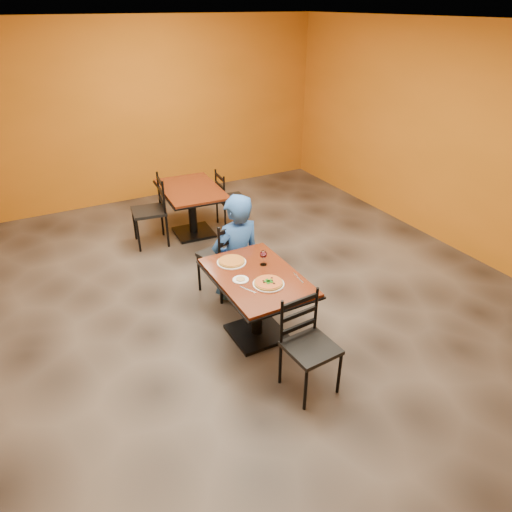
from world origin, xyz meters
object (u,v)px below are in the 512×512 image
plate_far (232,262)px  side_plate (241,280)px  table_second (192,200)px  chair_second_right (232,199)px  chair_main_near (311,348)px  wine_glass (263,257)px  plate_main (269,284)px  pizza_far (232,261)px  diner (236,247)px  chair_main_far (222,255)px  chair_second_left (149,212)px  pizza_main (269,283)px  table_main (257,291)px

plate_far → side_plate: size_ratio=1.94×
table_second → plate_far: plate_far is taller
table_second → chair_second_right: (0.66, 0.00, -0.11)m
chair_main_near → wine_glass: size_ratio=5.21×
plate_main → pizza_far: size_ratio=1.11×
pizza_far → chair_main_near: bearing=-82.5°
chair_second_right → diner: 2.01m
diner → plate_far: size_ratio=4.23×
chair_main_far → chair_second_right: size_ratio=1.11×
table_second → chair_second_left: chair_second_left is taller
plate_far → pizza_far: (0.00, 0.00, 0.02)m
pizza_main → chair_second_right: bearing=71.5°
chair_second_right → plate_far: (-1.08, -2.28, 0.30)m
wine_glass → diner: bearing=89.9°
plate_main → side_plate: (-0.21, 0.20, 0.00)m
chair_main_near → pizza_far: chair_main_near is taller
chair_second_right → side_plate: bearing=160.6°
chair_second_left → chair_second_right: (1.33, 0.00, -0.06)m
table_main → plate_main: size_ratio=3.97×
chair_second_left → chair_second_right: bearing=97.5°
table_main → chair_main_near: chair_main_near is taller
table_main → plate_far: plate_far is taller
chair_second_left → side_plate: bearing=11.2°
side_plate → chair_second_left: bearing=93.7°
chair_main_far → wine_glass: bearing=81.6°
pizza_far → chair_second_right: bearing=64.6°
plate_far → wine_glass: 0.35m
chair_main_far → side_plate: (-0.23, -0.97, 0.25)m
table_second → pizza_far: bearing=-100.5°
pizza_main → wine_glass: wine_glass is taller
table_main → side_plate: 0.27m
chair_second_right → chair_second_left: bearing=94.2°
chair_main_near → chair_second_left: bearing=92.7°
chair_main_far → diner: size_ratio=0.77×
diner → pizza_main: size_ratio=4.62×
diner → plate_main: diner is taller
chair_main_near → wine_glass: 1.14m
table_main → plate_main: (0.02, -0.20, 0.20)m
table_main → table_second: bearing=83.3°
chair_second_left → plate_far: (0.24, -2.28, 0.25)m
plate_main → plate_far: size_ratio=1.00×
chair_main_far → table_second: bearing=-115.7°
table_second → pizza_far: pizza_far is taller
plate_far → pizza_far: 0.02m
diner → plate_far: bearing=53.1°
side_plate → table_main: bearing=0.9°
wine_glass → table_second: bearing=86.6°
table_main → chair_main_near: 0.92m
plate_far → wine_glass: bearing=-35.5°
chair_second_right → plate_far: chair_second_right is taller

